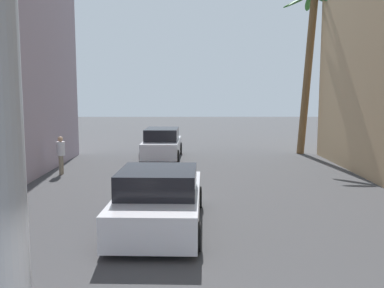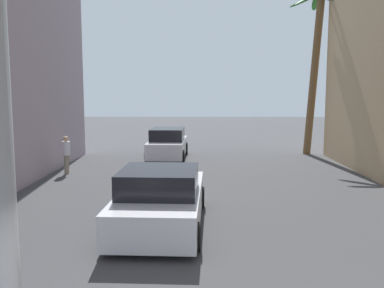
{
  "view_description": "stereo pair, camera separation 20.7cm",
  "coord_description": "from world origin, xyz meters",
  "px_view_note": "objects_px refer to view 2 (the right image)",
  "views": [
    {
      "loc": [
        -0.05,
        -3.19,
        3.49
      ],
      "look_at": [
        0.0,
        6.1,
        2.33
      ],
      "focal_mm": 40.0,
      "sensor_mm": 36.0,
      "label": 1
    },
    {
      "loc": [
        0.16,
        -3.19,
        3.49
      ],
      "look_at": [
        0.0,
        6.1,
        2.33
      ],
      "focal_mm": 40.0,
      "sensor_mm": 36.0,
      "label": 2
    }
  ],
  "objects_px": {
    "car_lead": "(161,200)",
    "palm_tree_far_right": "(314,62)",
    "pedestrian_far_left": "(66,152)",
    "car_far": "(168,144)"
  },
  "relations": [
    {
      "from": "palm_tree_far_right",
      "to": "car_far",
      "type": "bearing_deg",
      "value": -168.69
    },
    {
      "from": "car_lead",
      "to": "pedestrian_far_left",
      "type": "distance_m",
      "value": 8.4
    },
    {
      "from": "car_lead",
      "to": "palm_tree_far_right",
      "type": "distance_m",
      "value": 15.45
    },
    {
      "from": "palm_tree_far_right",
      "to": "pedestrian_far_left",
      "type": "bearing_deg",
      "value": -153.39
    },
    {
      "from": "palm_tree_far_right",
      "to": "car_lead",
      "type": "bearing_deg",
      "value": -119.2
    },
    {
      "from": "car_far",
      "to": "car_lead",
      "type": "bearing_deg",
      "value": -86.65
    },
    {
      "from": "car_lead",
      "to": "pedestrian_far_left",
      "type": "height_order",
      "value": "pedestrian_far_left"
    },
    {
      "from": "pedestrian_far_left",
      "to": "car_lead",
      "type": "bearing_deg",
      "value": -56.55
    },
    {
      "from": "car_far",
      "to": "pedestrian_far_left",
      "type": "bearing_deg",
      "value": -132.25
    },
    {
      "from": "car_far",
      "to": "palm_tree_far_right",
      "type": "distance_m",
      "value": 9.14
    }
  ]
}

